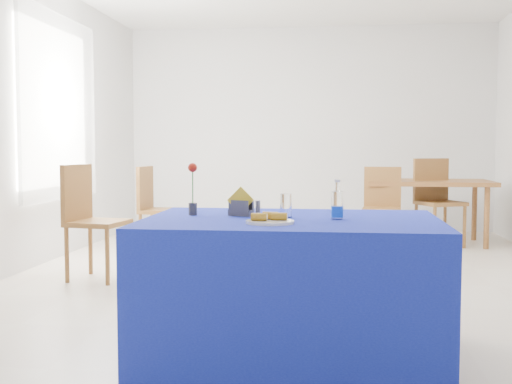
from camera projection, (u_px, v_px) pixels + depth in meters
floor at (292, 281)px, 5.50m from camera, size 7.00×7.00×0.00m
room_shell at (293, 75)px, 5.37m from camera, size 7.00×7.00×7.00m
window_pane at (54, 107)px, 6.48m from camera, size 0.04×1.50×1.60m
curtain at (60, 107)px, 6.47m from camera, size 0.04×1.75×1.85m
plate at (270, 222)px, 3.27m from camera, size 0.25×0.25×0.01m
drinking_glass at (286, 205)px, 3.55m from camera, size 0.06×0.06×0.13m
salt_shaker at (252, 208)px, 3.63m from camera, size 0.03×0.03×0.08m
pepper_shaker at (258, 208)px, 3.65m from camera, size 0.03×0.03×0.08m
blue_table at (291, 287)px, 3.52m from camera, size 1.60×1.10×0.76m
water_bottle at (337, 206)px, 3.46m from camera, size 0.07×0.07×0.21m
napkin_holder at (241, 207)px, 3.61m from camera, size 0.15×0.10×0.17m
rose_vase at (193, 189)px, 3.65m from camera, size 0.05×0.05×0.30m
oak_table at (429, 187)px, 7.62m from camera, size 1.46×0.95×0.76m
chair_bg_left at (382, 202)px, 7.18m from camera, size 0.46×0.46×0.93m
chair_bg_right at (436, 195)px, 7.47m from camera, size 0.60×0.60×1.02m
chair_win_a at (88, 213)px, 5.55m from camera, size 0.51×0.51×1.00m
chair_win_b at (155, 204)px, 6.86m from camera, size 0.45×0.45×0.94m
banana_pieces at (270, 216)px, 3.28m from camera, size 0.18×0.12×0.04m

